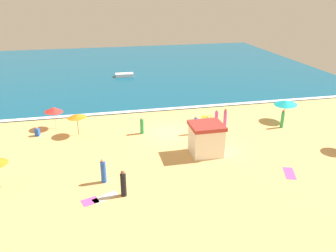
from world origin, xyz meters
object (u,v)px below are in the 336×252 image
object	(u,v)px
beach_umbrella_1	(286,103)
beachgoer_0	(196,126)
beachgoer_5	(282,119)
beachgoer_2	(103,171)
lifeguard_cabana	(206,139)
beachgoer_7	(142,126)
beach_umbrella_4	(54,110)
beachgoer_4	(123,184)
beachgoer_8	(37,132)
beachgoer_3	(225,118)
beachgoer_6	(216,118)
beach_umbrella_3	(77,116)
beachgoer_1	(208,125)
small_boat_0	(124,75)

from	to	relation	value
beach_umbrella_1	beachgoer_0	world-z (taller)	beach_umbrella_1
beachgoer_5	beachgoer_2	bearing A→B (deg)	-159.73
lifeguard_cabana	beachgoer_5	distance (m)	9.82
lifeguard_cabana	beachgoer_7	xyz separation A→B (m)	(-4.51, 5.22, -0.58)
beach_umbrella_4	beachgoer_2	size ratio (longest dim) A/B	1.20
beachgoer_0	beachgoer_4	bearing A→B (deg)	-130.83
beachgoer_2	beachgoer_8	xyz separation A→B (m)	(-5.66, 9.47, -0.49)
beachgoer_3	beachgoer_4	distance (m)	14.60
beachgoer_8	beachgoer_2	bearing A→B (deg)	-59.13
beachgoer_4	beachgoer_6	size ratio (longest dim) A/B	1.19
beach_umbrella_3	beachgoer_3	xyz separation A→B (m)	(13.99, -1.04, -0.99)
beachgoer_1	beachgoer_5	size ratio (longest dim) A/B	0.91
beachgoer_0	beachgoer_7	bearing A→B (deg)	166.66
beach_umbrella_3	beachgoer_5	distance (m)	19.56
beach_umbrella_1	beachgoer_6	bearing A→B (deg)	176.52
beach_umbrella_1	beachgoer_0	xyz separation A→B (m)	(-9.84, -1.33, -1.12)
beach_umbrella_4	beachgoer_7	world-z (taller)	beach_umbrella_4
beachgoer_0	lifeguard_cabana	bearing A→B (deg)	-95.21
beachgoer_3	beachgoer_5	xyz separation A→B (m)	(5.39, -1.35, -0.05)
beachgoer_4	beachgoer_7	xyz separation A→B (m)	(2.68, 9.90, -0.12)
beach_umbrella_3	beach_umbrella_4	bearing A→B (deg)	135.44
beachgoer_5	beach_umbrella_3	bearing A→B (deg)	172.98
beachgoer_2	beach_umbrella_3	bearing A→B (deg)	102.42
beach_umbrella_1	beach_umbrella_4	bearing A→B (deg)	172.68
beachgoer_1	beachgoer_2	distance (m)	12.03
beachgoer_0	beachgoer_2	distance (m)	11.06
beach_umbrella_1	beach_umbrella_3	bearing A→B (deg)	177.93
beachgoer_4	beachgoer_8	xyz separation A→B (m)	(-6.87, 11.45, -0.50)
beachgoer_1	beachgoer_6	size ratio (longest dim) A/B	1.05
lifeguard_cabana	beach_umbrella_4	xyz separation A→B (m)	(-12.55, 8.32, 0.58)
beachgoer_0	beachgoer_6	world-z (taller)	beachgoer_0
beachgoer_6	beachgoer_5	bearing A→B (deg)	-19.08
beach_umbrella_1	beachgoer_1	distance (m)	8.82
beachgoer_0	beachgoer_2	size ratio (longest dim) A/B	0.97
beach_umbrella_4	beachgoer_5	bearing A→B (deg)	-11.94
beach_umbrella_4	small_boat_0	bearing A→B (deg)	65.54
beachgoer_3	beach_umbrella_4	bearing A→B (deg)	168.77
beach_umbrella_4	beachgoer_4	bearing A→B (deg)	-67.57
beachgoer_2	beachgoer_1	bearing A→B (deg)	34.15
beach_umbrella_1	beachgoer_6	size ratio (longest dim) A/B	1.93
beach_umbrella_1	beachgoer_6	xyz separation A→B (m)	(-7.17, 0.44, -1.22)
beachgoer_0	small_boat_0	distance (m)	23.42
beach_umbrella_1	beachgoer_3	world-z (taller)	beach_umbrella_1
lifeguard_cabana	beachgoer_4	bearing A→B (deg)	-146.96
lifeguard_cabana	beach_umbrella_1	world-z (taller)	lifeguard_cabana
beachgoer_6	beachgoer_8	distance (m)	17.12
lifeguard_cabana	beachgoer_8	distance (m)	15.63
beach_umbrella_3	beachgoer_7	size ratio (longest dim) A/B	1.27
beach_umbrella_1	beachgoer_4	world-z (taller)	beach_umbrella_1
lifeguard_cabana	beach_umbrella_3	distance (m)	12.03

